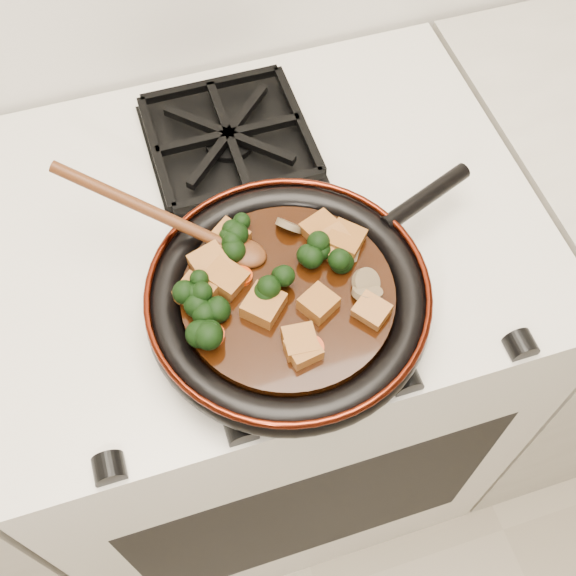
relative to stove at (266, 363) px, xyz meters
name	(u,v)px	position (x,y,z in m)	size (l,w,h in m)	color
stove	(266,363)	(0.00, 0.00, 0.00)	(0.76, 0.60, 0.90)	silver
burner_grate_front	(288,300)	(0.00, -0.14, 0.46)	(0.23, 0.23, 0.03)	black
burner_grate_back	(229,139)	(0.00, 0.14, 0.46)	(0.23, 0.23, 0.03)	black
skillet	(289,298)	(0.00, -0.15, 0.49)	(0.45, 0.34, 0.05)	black
braising_sauce	(288,297)	(0.00, -0.15, 0.50)	(0.25, 0.25, 0.02)	black
tofu_cube_0	(229,239)	(-0.05, -0.07, 0.52)	(0.04, 0.04, 0.02)	brown
tofu_cube_1	(322,230)	(0.06, -0.09, 0.52)	(0.04, 0.04, 0.02)	brown
tofu_cube_2	(300,342)	(-0.01, -0.22, 0.52)	(0.04, 0.04, 0.02)	brown
tofu_cube_3	(318,304)	(0.02, -0.18, 0.52)	(0.04, 0.04, 0.02)	brown
tofu_cube_4	(225,279)	(-0.07, -0.12, 0.52)	(0.04, 0.04, 0.02)	brown
tofu_cube_5	(345,241)	(0.08, -0.11, 0.52)	(0.04, 0.04, 0.02)	brown
tofu_cube_6	(196,294)	(-0.11, -0.13, 0.52)	(0.04, 0.04, 0.02)	brown
tofu_cube_7	(336,245)	(0.07, -0.11, 0.52)	(0.04, 0.04, 0.02)	brown
tofu_cube_8	(303,350)	(-0.01, -0.23, 0.52)	(0.03, 0.03, 0.02)	brown
tofu_cube_9	(372,311)	(0.08, -0.21, 0.52)	(0.04, 0.03, 0.02)	brown
tofu_cube_10	(211,265)	(-0.08, -0.10, 0.52)	(0.04, 0.04, 0.02)	brown
tofu_cube_11	(263,306)	(-0.04, -0.17, 0.52)	(0.04, 0.04, 0.02)	brown
broccoli_floret_0	(274,287)	(-0.02, -0.15, 0.52)	(0.06, 0.06, 0.05)	black
broccoli_floret_1	(314,252)	(0.04, -0.12, 0.52)	(0.06, 0.06, 0.05)	black
broccoli_floret_2	(197,295)	(-0.11, -0.13, 0.52)	(0.06, 0.06, 0.06)	black
broccoli_floret_3	(235,233)	(-0.04, -0.06, 0.52)	(0.06, 0.06, 0.05)	black
broccoli_floret_4	(208,333)	(-0.11, -0.18, 0.52)	(0.06, 0.06, 0.05)	black
broccoli_floret_5	(227,246)	(-0.06, -0.08, 0.52)	(0.06, 0.06, 0.05)	black
broccoli_floret_6	(206,308)	(-0.10, -0.15, 0.52)	(0.06, 0.06, 0.05)	black
broccoli_floret_7	(339,255)	(0.07, -0.13, 0.52)	(0.06, 0.06, 0.05)	black
carrot_coin_0	(311,348)	(0.00, -0.23, 0.51)	(0.03, 0.03, 0.01)	#C53305
carrot_coin_1	(241,276)	(-0.05, -0.12, 0.51)	(0.03, 0.03, 0.01)	#C53305
carrot_coin_2	(317,303)	(0.02, -0.18, 0.51)	(0.03, 0.03, 0.01)	#C53305
carrot_coin_3	(212,335)	(-0.10, -0.18, 0.51)	(0.03, 0.03, 0.01)	#C53305
carrot_coin_4	(223,282)	(-0.07, -0.12, 0.51)	(0.03, 0.03, 0.01)	#C53305
mushroom_slice_0	(367,292)	(0.08, -0.19, 0.52)	(0.04, 0.04, 0.01)	brown
mushroom_slice_1	(348,249)	(0.08, -0.12, 0.52)	(0.04, 0.04, 0.01)	brown
mushroom_slice_2	(237,241)	(-0.04, -0.07, 0.52)	(0.03, 0.03, 0.01)	brown
mushroom_slice_3	(289,226)	(0.02, -0.07, 0.52)	(0.03, 0.03, 0.01)	brown
mushroom_slice_4	(366,282)	(0.09, -0.17, 0.52)	(0.03, 0.03, 0.01)	brown
wooden_spoon	(190,229)	(-0.09, -0.05, 0.54)	(0.14, 0.11, 0.25)	#4F2710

